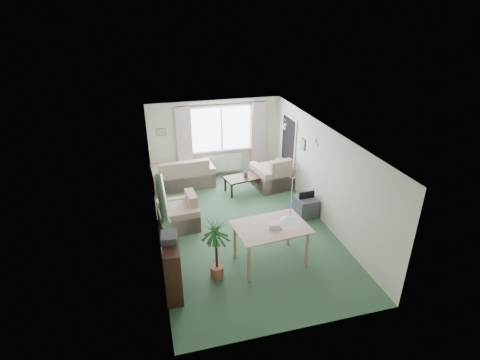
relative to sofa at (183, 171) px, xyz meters
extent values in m
plane|color=#2E4D34|center=(1.10, -2.75, -0.45)|extent=(6.50, 6.50, 0.00)
cube|color=white|center=(1.30, 0.48, 1.05)|extent=(1.80, 0.03, 1.30)
cube|color=black|center=(1.30, 0.40, 1.82)|extent=(2.60, 0.03, 0.03)
cube|color=beige|center=(0.15, 0.38, 0.82)|extent=(0.45, 0.08, 2.00)
cube|color=beige|center=(2.45, 0.38, 0.82)|extent=(0.45, 0.08, 2.00)
cube|color=white|center=(1.30, 0.44, -0.05)|extent=(1.20, 0.10, 0.55)
cube|color=black|center=(3.08, -0.55, 0.55)|extent=(0.03, 0.95, 2.00)
sphere|color=white|center=(1.30, -5.05, 1.03)|extent=(0.36, 0.36, 0.36)
cylinder|color=#196626|center=(-0.82, -5.05, 1.83)|extent=(1.60, 1.60, 0.12)
sphere|color=silver|center=(2.40, -1.85, 1.77)|extent=(0.20, 0.20, 0.20)
sphere|color=silver|center=(2.70, -3.05, 1.77)|extent=(0.20, 0.20, 0.20)
cube|color=brown|center=(-0.50, 0.48, 1.10)|extent=(0.28, 0.03, 0.22)
cube|color=brown|center=(3.08, -1.55, 1.10)|extent=(0.03, 0.24, 0.30)
cube|color=#BDA38E|center=(0.00, 0.00, 0.00)|extent=(1.83, 1.03, 0.89)
cube|color=beige|center=(2.58, -0.75, 0.04)|extent=(1.23, 1.18, 0.97)
cube|color=#BDA58F|center=(-0.40, -2.25, -0.02)|extent=(0.97, 1.02, 0.84)
cube|color=black|center=(1.61, -0.87, -0.22)|extent=(1.09, 0.73, 0.46)
cube|color=brown|center=(1.69, -0.89, 0.09)|extent=(0.12, 0.06, 0.16)
cube|color=black|center=(-0.74, -4.55, 0.10)|extent=(0.35, 0.91, 1.09)
cube|color=#353439|center=(-0.76, -4.46, 0.72)|extent=(0.32, 0.38, 0.14)
cylinder|color=#205E32|center=(0.12, -4.34, 0.22)|extent=(0.61, 0.61, 1.33)
cube|color=tan|center=(1.29, -4.16, -0.02)|extent=(1.45, 1.04, 0.85)
cube|color=silver|center=(1.35, -4.22, 0.47)|extent=(0.28, 0.22, 0.12)
cube|color=#343438|center=(2.80, -2.59, -0.20)|extent=(0.53, 0.57, 0.50)
cylinder|color=#1F458F|center=(2.75, -2.26, -0.39)|extent=(0.57, 0.57, 0.11)
camera|label=1|loc=(-0.97, -10.19, 4.51)|focal=28.00mm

